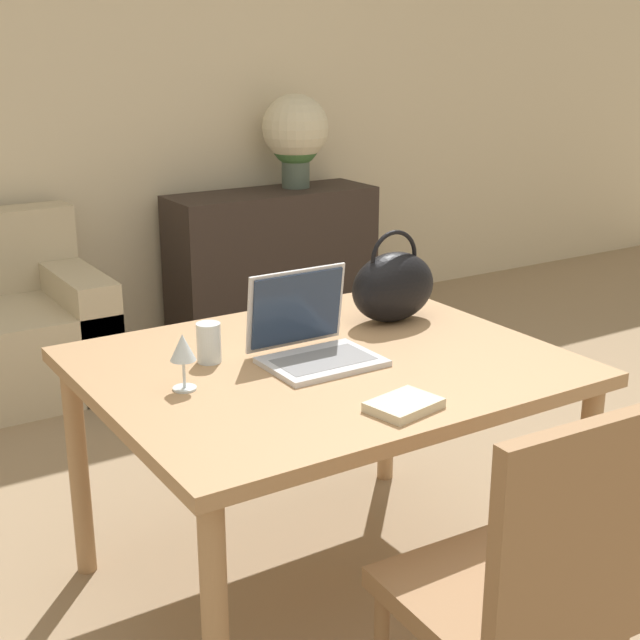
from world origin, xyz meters
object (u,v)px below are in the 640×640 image
object	(u,v)px
wine_glass	(183,350)
laptop	(310,336)
drinking_glass	(209,343)
handbag	(393,286)
chair	(527,584)
flower_vase	(295,134)

from	to	relation	value
wine_glass	laptop	bearing A→B (deg)	4.01
drinking_glass	handbag	bearing A→B (deg)	2.59
laptop	chair	bearing A→B (deg)	-91.06
wine_glass	handbag	bearing A→B (deg)	12.74
drinking_glass	flower_vase	bearing A→B (deg)	53.90
wine_glass	flower_vase	bearing A→B (deg)	53.38
laptop	wine_glass	size ratio (longest dim) A/B	2.08
laptop	drinking_glass	size ratio (longest dim) A/B	2.76
drinking_glass	handbag	xyz separation A→B (m)	(0.66, 0.03, 0.06)
drinking_glass	wine_glass	bearing A→B (deg)	-133.41
drinking_glass	wine_glass	xyz separation A→B (m)	(-0.14, -0.15, 0.05)
flower_vase	handbag	bearing A→B (deg)	-113.39
laptop	wine_glass	xyz separation A→B (m)	(-0.40, -0.03, 0.04)
laptop	handbag	distance (m)	0.44
drinking_glass	flower_vase	distance (m)	2.73
chair	laptop	xyz separation A→B (m)	(0.02, 0.89, 0.30)
chair	handbag	distance (m)	1.18
laptop	wine_glass	world-z (taller)	laptop
wine_glass	handbag	distance (m)	0.83
chair	flower_vase	xyz separation A→B (m)	(1.36, 3.21, 0.59)
handbag	flower_vase	size ratio (longest dim) A/B	0.57
wine_glass	drinking_glass	bearing A→B (deg)	46.59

